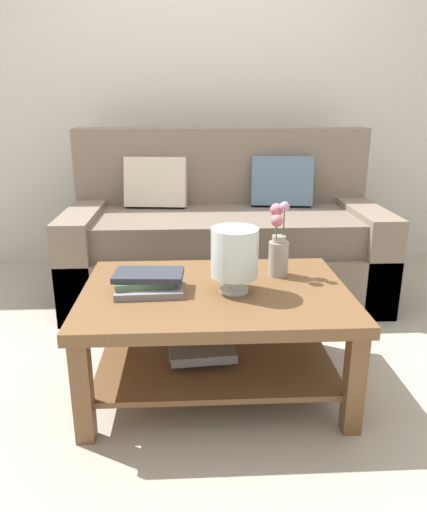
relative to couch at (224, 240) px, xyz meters
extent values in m
plane|color=#ADA393|center=(-0.09, -0.86, -0.36)|extent=(10.00, 10.00, 0.00)
cube|color=beige|center=(-0.09, 0.79, 0.99)|extent=(6.40, 0.12, 2.70)
cube|color=#7A6B5B|center=(0.00, -0.07, -0.18)|extent=(1.96, 0.90, 0.36)
cube|color=#6E6052|center=(0.00, -0.10, 0.10)|extent=(1.72, 0.74, 0.20)
cube|color=#7A6B5B|center=(0.00, 0.28, 0.35)|extent=(1.96, 0.20, 0.70)
cube|color=#7A6B5B|center=(-0.88, -0.07, -0.06)|extent=(0.20, 0.90, 0.60)
cube|color=#7A6B5B|center=(0.88, -0.07, -0.06)|extent=(0.20, 0.90, 0.60)
cube|color=beige|center=(-0.44, 0.14, 0.36)|extent=(0.42, 0.23, 0.34)
cube|color=slate|center=(0.39, 0.14, 0.36)|extent=(0.42, 0.23, 0.34)
cube|color=brown|center=(-0.12, -1.13, 0.08)|extent=(1.13, 0.79, 0.05)
cube|color=brown|center=(-0.63, -1.47, -0.15)|extent=(0.07, 0.07, 0.42)
cube|color=brown|center=(0.39, -1.47, -0.15)|extent=(0.07, 0.07, 0.42)
cube|color=brown|center=(-0.63, -0.79, -0.15)|extent=(0.07, 0.07, 0.42)
cube|color=brown|center=(0.39, -0.79, -0.15)|extent=(0.07, 0.07, 0.42)
cube|color=brown|center=(-0.12, -1.13, -0.22)|extent=(1.01, 0.67, 0.02)
cube|color=#51704C|center=(-0.18, -1.10, -0.20)|extent=(0.30, 0.23, 0.03)
cube|color=slate|center=(-0.18, -1.17, -0.16)|extent=(0.30, 0.22, 0.04)
cube|color=slate|center=(-0.40, -1.14, 0.12)|extent=(0.29, 0.21, 0.03)
cube|color=#51704C|center=(-0.42, -1.12, 0.15)|extent=(0.26, 0.19, 0.03)
cube|color=#2D333D|center=(-0.40, -1.12, 0.17)|extent=(0.30, 0.18, 0.02)
cylinder|color=silver|center=(-0.04, -1.15, 0.11)|extent=(0.12, 0.12, 0.02)
cylinder|color=silver|center=(-0.04, -1.15, 0.15)|extent=(0.04, 0.04, 0.05)
cylinder|color=silver|center=(-0.04, -1.15, 0.27)|extent=(0.20, 0.20, 0.20)
sphere|color=beige|center=(-0.07, -1.15, 0.23)|extent=(0.05, 0.05, 0.05)
sphere|color=beige|center=(-0.01, -1.14, 0.23)|extent=(0.05, 0.05, 0.05)
cylinder|color=#9E998E|center=(0.18, -0.97, 0.18)|extent=(0.09, 0.09, 0.16)
cylinder|color=#9E998E|center=(0.18, -0.97, 0.28)|extent=(0.06, 0.06, 0.03)
cylinder|color=#426638|center=(0.20, -0.96, 0.35)|extent=(0.01, 0.01, 0.12)
sphere|color=#B28CB7|center=(0.20, -0.96, 0.42)|extent=(0.04, 0.04, 0.04)
cylinder|color=#426638|center=(0.17, -0.93, 0.34)|extent=(0.01, 0.01, 0.09)
sphere|color=#C66B7A|center=(0.17, -0.93, 0.40)|extent=(0.06, 0.06, 0.06)
cylinder|color=#426638|center=(0.16, -1.00, 0.32)|extent=(0.01, 0.01, 0.06)
sphere|color=#C66B7A|center=(0.16, -1.00, 0.37)|extent=(0.05, 0.05, 0.05)
camera|label=1|loc=(-0.22, -3.03, 0.87)|focal=33.80mm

